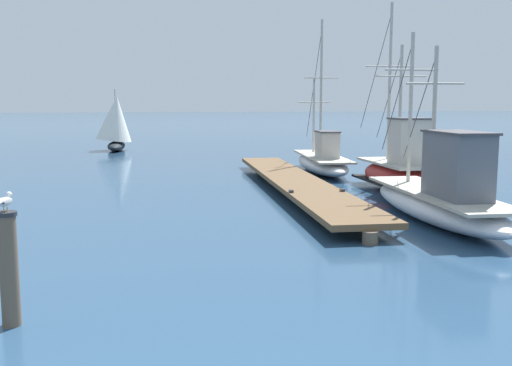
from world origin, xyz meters
TOP-DOWN VIEW (x-y plane):
  - floating_dock at (5.44, 16.90)m, footprint 3.28×16.52m
  - fishing_boat_0 at (9.29, 16.22)m, footprint 2.46×6.72m
  - fishing_boat_1 at (8.33, 21.96)m, footprint 2.76×7.65m
  - fishing_boat_3 at (7.50, 10.62)m, footprint 2.54×7.98m
  - mooring_piling at (-2.32, 5.49)m, footprint 0.30×0.30m
  - perched_seagull at (-2.32, 5.48)m, footprint 0.21×0.37m
  - distant_sailboat at (-0.67, 36.96)m, footprint 2.79×4.73m

SIDE VIEW (x-z plane):
  - floating_dock at x=5.44m, z-range 0.10..0.63m
  - fishing_boat_1 at x=8.33m, z-range -2.86..3.97m
  - fishing_boat_3 at x=7.50m, z-range -1.87..3.30m
  - fishing_boat_0 at x=9.29m, z-range -2.66..4.18m
  - mooring_piling at x=-2.32m, z-range 0.04..1.68m
  - perched_seagull at x=-2.32m, z-range 1.66..1.93m
  - distant_sailboat at x=-0.67m, z-range -0.17..3.85m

